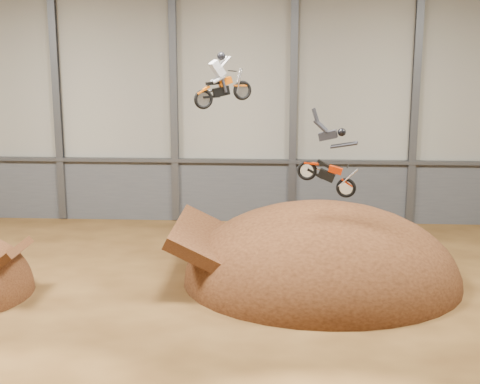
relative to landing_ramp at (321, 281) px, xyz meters
name	(u,v)px	position (x,y,z in m)	size (l,w,h in m)	color
floor	(207,325)	(-4.42, -4.92, 0.00)	(40.00, 40.00, 0.00)	#482C13
back_wall	(234,99)	(-4.42, 10.08, 7.00)	(40.00, 0.10, 14.00)	#9D9A8B
lower_band_back	(234,191)	(-4.42, 9.98, 1.75)	(39.80, 0.18, 3.50)	#4C4E53
steel_rail	(233,161)	(-4.42, 9.83, 3.55)	(39.80, 0.35, 0.20)	#47494F
steel_column_1	(57,99)	(-14.42, 9.88, 7.00)	(0.40, 0.36, 13.90)	#47494F
steel_column_2	(174,99)	(-7.75, 9.88, 7.00)	(0.40, 0.36, 13.90)	#47494F
steel_column_3	(293,100)	(-1.08, 9.88, 7.00)	(0.40, 0.36, 13.90)	#47494F
steel_column_4	(415,100)	(5.58, 9.88, 7.00)	(0.40, 0.36, 13.90)	#47494F
landing_ramp	(321,281)	(0.00, 0.00, 0.00)	(11.82, 10.46, 6.82)	#371B0D
fmx_rider_a	(225,76)	(-4.00, -1.42, 8.78)	(2.40, 0.91, 2.17)	#CC5506
fmx_rider_b	(323,153)	(-0.16, -1.91, 5.89)	(3.19, 0.91, 2.73)	red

